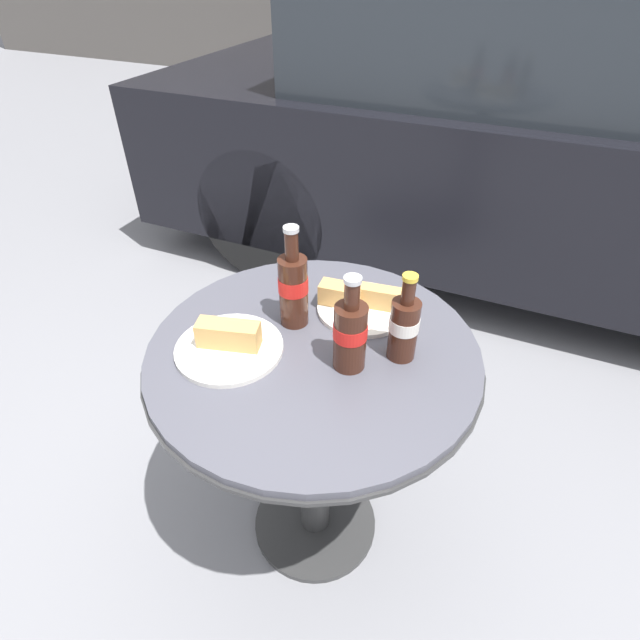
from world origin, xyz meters
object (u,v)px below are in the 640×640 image
at_px(lunch_plate_far, 229,343).
at_px(parked_car, 545,135).
at_px(cola_bottle_right, 350,333).
at_px(bistro_table, 314,399).
at_px(lunch_plate_near, 362,303).
at_px(cola_bottle_center, 293,287).
at_px(cola_bottle_left, 404,326).

xyz_separation_m(lunch_plate_far, parked_car, (0.54, 2.14, -0.09)).
bearing_deg(cola_bottle_right, bistro_table, 166.44).
bearing_deg(bistro_table, lunch_plate_near, 73.51).
relative_size(lunch_plate_far, parked_car, 0.06).
distance_m(cola_bottle_right, lunch_plate_far, 0.28).
relative_size(cola_bottle_center, lunch_plate_far, 1.04).
height_order(cola_bottle_right, cola_bottle_center, cola_bottle_center).
distance_m(lunch_plate_near, parked_car, 1.91).
height_order(cola_bottle_right, lunch_plate_far, cola_bottle_right).
xyz_separation_m(cola_bottle_center, lunch_plate_near, (0.13, 0.11, -0.08)).
bearing_deg(bistro_table, lunch_plate_far, -152.80).
bearing_deg(lunch_plate_far, bistro_table, 27.20).
relative_size(cola_bottle_right, parked_car, 0.06).
bearing_deg(lunch_plate_far, cola_bottle_left, 21.18).
height_order(cola_bottle_center, lunch_plate_far, cola_bottle_center).
distance_m(cola_bottle_right, cola_bottle_center, 0.20).
bearing_deg(bistro_table, cola_bottle_center, 140.12).
distance_m(bistro_table, cola_bottle_left, 0.32).
bearing_deg(cola_bottle_left, cola_bottle_right, -141.36).
xyz_separation_m(lunch_plate_near, lunch_plate_far, (-0.22, -0.26, -0.00)).
distance_m(cola_bottle_right, parked_car, 2.10).
relative_size(lunch_plate_near, parked_car, 0.06).
xyz_separation_m(cola_bottle_right, lunch_plate_far, (-0.26, -0.06, -0.07)).
relative_size(bistro_table, lunch_plate_near, 3.42).
xyz_separation_m(bistro_table, cola_bottle_center, (-0.08, 0.07, 0.27)).
relative_size(cola_bottle_center, lunch_plate_near, 1.12).
bearing_deg(lunch_plate_far, parked_car, 75.80).
xyz_separation_m(cola_bottle_center, lunch_plate_far, (-0.09, -0.15, -0.08)).
height_order(cola_bottle_center, parked_car, parked_car).
height_order(cola_bottle_left, lunch_plate_far, cola_bottle_left).
distance_m(cola_bottle_left, parked_car, 2.02).
xyz_separation_m(cola_bottle_left, cola_bottle_center, (-0.27, 0.01, 0.02)).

